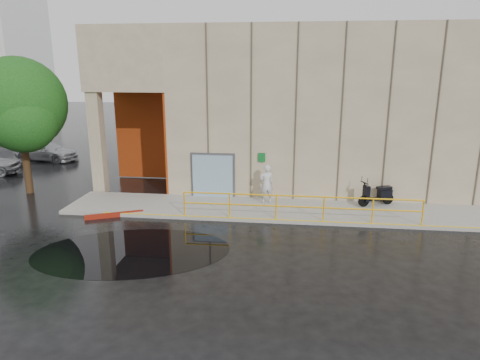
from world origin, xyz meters
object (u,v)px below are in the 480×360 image
(person, at_px, (266,184))
(tree_near, at_px, (20,108))
(car_c, at_px, (46,151))
(scooter, at_px, (377,189))
(red_curb, at_px, (114,215))

(person, height_order, tree_near, tree_near)
(car_c, bearing_deg, tree_near, -147.32)
(scooter, height_order, tree_near, tree_near)
(person, distance_m, tree_near, 12.25)
(scooter, distance_m, car_c, 21.71)
(person, relative_size, red_curb, 0.73)
(car_c, bearing_deg, person, -109.96)
(person, distance_m, scooter, 4.91)
(car_c, xyz_separation_m, tree_near, (3.52, -7.50, 3.63))
(scooter, bearing_deg, person, 158.08)
(scooter, distance_m, red_curb, 11.49)
(scooter, bearing_deg, tree_near, 155.15)
(tree_near, bearing_deg, car_c, 115.14)
(red_curb, bearing_deg, car_c, 131.34)
(red_curb, height_order, tree_near, tree_near)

